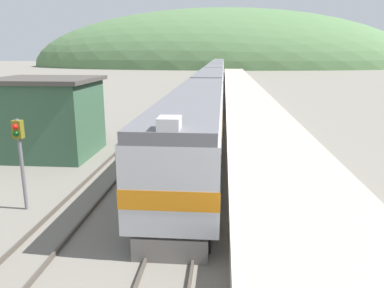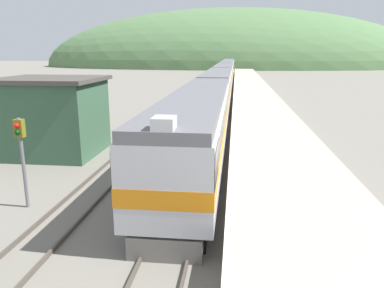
% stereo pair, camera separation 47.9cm
% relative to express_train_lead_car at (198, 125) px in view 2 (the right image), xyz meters
% --- Properties ---
extents(track_main, '(1.52, 180.00, 0.16)m').
position_rel_express_train_lead_car_xyz_m(track_main, '(0.00, 45.36, -2.14)').
color(track_main, '#4C443D').
rests_on(track_main, ground).
extents(track_siding, '(1.52, 180.00, 0.16)m').
position_rel_express_train_lead_car_xyz_m(track_siding, '(-4.36, 45.36, -2.14)').
color(track_siding, '#4C443D').
rests_on(track_siding, ground).
extents(platform, '(5.33, 140.00, 1.13)m').
position_rel_express_train_lead_car_xyz_m(platform, '(4.47, 25.36, -1.66)').
color(platform, '#ADA393').
rests_on(platform, ground).
extents(distant_hills, '(159.73, 71.88, 47.25)m').
position_rel_express_train_lead_car_xyz_m(distant_hills, '(0.00, 142.38, -2.22)').
color(distant_hills, '#517547').
rests_on(distant_hills, ground).
extents(station_shed, '(6.01, 5.51, 4.71)m').
position_rel_express_train_lead_car_xyz_m(station_shed, '(-9.11, 1.01, 0.16)').
color(station_shed, '#385B42').
rests_on(station_shed, ground).
extents(express_train_lead_car, '(3.02, 21.77, 4.41)m').
position_rel_express_train_lead_car_xyz_m(express_train_lead_car, '(0.00, 0.00, 0.00)').
color(express_train_lead_car, black).
rests_on(express_train_lead_car, ground).
extents(carriage_second, '(3.01, 20.76, 4.05)m').
position_rel_express_train_lead_car_xyz_m(carriage_second, '(0.00, 22.38, -0.01)').
color(carriage_second, black).
rests_on(carriage_second, ground).
extents(carriage_third, '(3.01, 20.76, 4.05)m').
position_rel_express_train_lead_car_xyz_m(carriage_third, '(0.00, 44.03, -0.01)').
color(carriage_third, black).
rests_on(carriage_third, ground).
extents(carriage_fourth, '(3.01, 20.76, 4.05)m').
position_rel_express_train_lead_car_xyz_m(carriage_fourth, '(0.00, 65.67, -0.01)').
color(carriage_fourth, black).
rests_on(carriage_fourth, ground).
extents(carriage_fifth, '(3.01, 20.76, 4.05)m').
position_rel_express_train_lead_car_xyz_m(carriage_fifth, '(0.00, 87.31, -0.01)').
color(carriage_fifth, black).
rests_on(carriage_fifth, ground).
extents(signal_post_siding, '(0.36, 0.42, 3.71)m').
position_rel_express_train_lead_car_xyz_m(signal_post_siding, '(-6.35, -7.12, 0.45)').
color(signal_post_siding, slate).
rests_on(signal_post_siding, ground).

